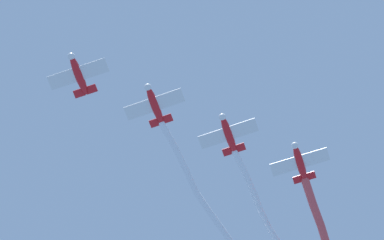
{
  "coord_description": "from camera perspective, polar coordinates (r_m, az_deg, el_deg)",
  "views": [
    {
      "loc": [
        -10.25,
        -17.28,
        2.97
      ],
      "look_at": [
        12.61,
        -3.31,
        83.91
      ],
      "focal_mm": 70.67,
      "sensor_mm": 36.0,
      "label": 1
    }
  ],
  "objects": [
    {
      "name": "airplane_right_wing",
      "position": [
        86.02,
        2.75,
        -1.03
      ],
      "size": [
        5.32,
        7.0,
        1.73
      ],
      "rotation": [
        0.0,
        0.0,
        3.35
      ],
      "color": "red"
    },
    {
      "name": "airplane_left_wing",
      "position": [
        84.68,
        -2.85,
        1.19
      ],
      "size": [
        5.31,
        7.0,
        1.73
      ],
      "rotation": [
        0.0,
        0.0,
        3.35
      ],
      "color": "red"
    },
    {
      "name": "smoke_trail_left_wing",
      "position": [
        89.49,
        2.12,
        -7.75
      ],
      "size": [
        28.26,
        1.83,
        2.29
      ],
      "color": "white"
    },
    {
      "name": "airplane_slot",
      "position": [
        88.29,
        8.13,
        -3.15
      ],
      "size": [
        5.33,
        7.01,
        1.73
      ],
      "rotation": [
        0.0,
        0.0,
        3.38
      ],
      "color": "red"
    },
    {
      "name": "airplane_lead",
      "position": [
        84.29,
        -8.57,
        3.45
      ],
      "size": [
        5.32,
        7.01,
        1.73
      ],
      "rotation": [
        0.0,
        0.0,
        3.36
      ],
      "color": "red"
    }
  ]
}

